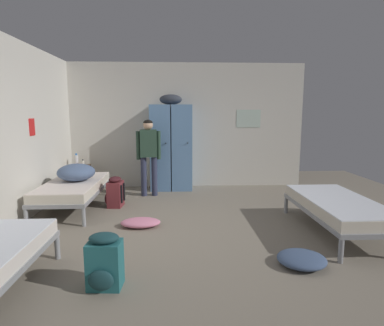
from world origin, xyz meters
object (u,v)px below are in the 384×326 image
Objects in this scene: bed_right at (338,206)px; water_bottle at (76,160)px; bedding_heap at (76,172)px; backpack_teal at (105,262)px; locker_bank at (171,146)px; shelf_unit at (81,175)px; bed_left_rear at (74,188)px; clothes_pile_denim at (302,259)px; backpack_maroon at (115,192)px; person_traveler at (149,150)px; lotion_bottle at (83,163)px; clothes_pile_pink at (141,223)px.

water_bottle is at bearing 148.80° from bed_right.
bedding_heap is 1.18× the size of backpack_teal.
locker_bank reaches higher than shelf_unit.
bed_left_rear is 3.50× the size of clothes_pile_denim.
locker_bank is 1.79m from backpack_maroon.
bed_left_rear is 1.61m from person_traveler.
person_traveler is 3.80m from clothes_pile_denim.
shelf_unit reaches higher than backpack_teal.
person_traveler is (1.21, 0.77, 0.29)m from bedding_heap.
lotion_bottle reaches higher than shelf_unit.
clothes_pile_pink is at bearing -61.98° from backpack_maroon.
bedding_heap is 0.76m from backpack_maroon.
shelf_unit is 1.05× the size of clothes_pile_denim.
backpack_teal is at bearing -95.32° from clothes_pile_pink.
clothes_pile_denim is (3.38, -3.56, -0.56)m from lotion_bottle.
water_bottle is at bearing -177.33° from locker_bank.
locker_bank is 15.34× the size of lotion_bottle.
bed_left_rear is 3.45× the size of backpack_teal.
bedding_heap is 1.47m from person_traveler.
water_bottle is (-1.58, 0.47, -0.25)m from person_traveler.
backpack_teal reaches higher than clothes_pile_pink.
shelf_unit is (-1.95, -0.11, -0.62)m from locker_bank.
bed_left_rear is (-1.70, -1.42, -0.59)m from locker_bank.
bedding_heap is 1.18× the size of backpack_maroon.
clothes_pile_pink is (1.27, -0.97, -0.32)m from bed_left_rear.
backpack_teal is at bearing -68.63° from bedding_heap.
locker_bank is at bearing 2.67° from water_bottle.
bed_right is 3.25m from backpack_teal.
locker_bank is 2.05m from shelf_unit.
person_traveler reaches higher than water_bottle.
water_bottle is at bearing 124.89° from clothes_pile_pink.
shelf_unit is at bearing 133.75° from clothes_pile_denim.
backpack_maroon reaches higher than clothes_pile_denim.
person_traveler is 2.84× the size of clothes_pile_denim.
backpack_teal is at bearing -170.06° from clothes_pile_denim.
clothes_pile_denim reaches higher than clothes_pile_pink.
backpack_teal is (1.11, -2.66, -0.12)m from bed_left_rear.
locker_bank is 3.81× the size of clothes_pile_denim.
clothes_pile_denim is at bearing -43.88° from backpack_maroon.
bedding_heap is at bearing -177.73° from backpack_maroon.
clothes_pile_pink is at bearing -57.02° from lotion_bottle.
backpack_maroon is (-3.38, 1.45, -0.12)m from bed_right.
person_traveler is 1.67m from water_bottle.
bed_right is 2.94× the size of bedding_heap.
water_bottle is (-0.08, 0.02, 0.34)m from shelf_unit.
bed_left_rear is 7.50× the size of water_bottle.
person_traveler reaches higher than clothes_pile_pink.
bed_right is 3.45× the size of backpack_teal.
backpack_teal is 2.13m from clothes_pile_denim.
backpack_maroon is 1.24m from clothes_pile_pink.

